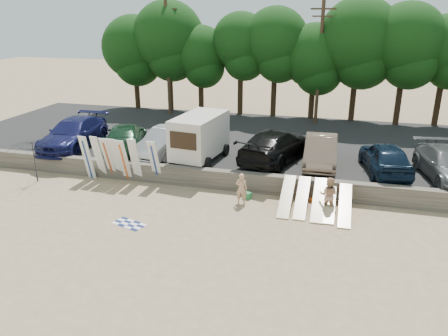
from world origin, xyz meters
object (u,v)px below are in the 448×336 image
(car_6, at_px, (448,165))
(beachgoer_a, at_px, (241,189))
(cooler, at_px, (247,195))
(beach_umbrella, at_px, (35,161))
(car_1, at_px, (125,137))
(car_2, at_px, (165,141))
(car_0, at_px, (74,134))
(box_trailer, at_px, (200,135))
(car_5, at_px, (385,158))
(beachgoer_b, at_px, (328,195))
(car_4, at_px, (321,151))
(car_3, at_px, (276,145))

(car_6, xyz_separation_m, beachgoer_a, (-9.83, -4.12, -0.70))
(cooler, xyz_separation_m, beach_umbrella, (-11.63, -0.74, 1.03))
(beach_umbrella, bearing_deg, beachgoer_a, 0.37)
(car_1, bearing_deg, car_2, 155.10)
(cooler, bearing_deg, car_0, -178.41)
(beachgoer_a, bearing_deg, car_6, -161.51)
(box_trailer, distance_m, car_5, 10.20)
(beachgoer_b, relative_size, cooler, 4.55)
(car_6, bearing_deg, beach_umbrella, -179.43)
(box_trailer, relative_size, car_2, 0.90)
(box_trailer, xyz_separation_m, car_4, (6.78, 0.90, -0.66))
(car_5, height_order, car_6, car_5)
(car_4, bearing_deg, beachgoer_b, -83.83)
(car_2, relative_size, car_5, 0.99)
(box_trailer, bearing_deg, beachgoer_b, -19.87)
(car_1, xyz_separation_m, car_4, (11.84, 0.20, 0.00))
(car_4, distance_m, cooler, 5.43)
(car_4, height_order, beach_umbrella, beach_umbrella)
(cooler, bearing_deg, car_6, 37.75)
(car_4, xyz_separation_m, car_5, (3.39, -0.39, 0.02))
(box_trailer, distance_m, car_1, 5.15)
(car_2, distance_m, car_6, 15.53)
(beach_umbrella, bearing_deg, cooler, 3.63)
(box_trailer, bearing_deg, beachgoer_a, -42.11)
(car_0, bearing_deg, box_trailer, -6.44)
(car_0, bearing_deg, beachgoer_b, -18.79)
(car_2, xyz_separation_m, car_6, (15.53, -0.22, -0.01))
(beachgoer_a, relative_size, beach_umbrella, 0.59)
(car_1, xyz_separation_m, car_5, (15.23, -0.19, 0.02))
(car_6, bearing_deg, cooler, -170.90)
(box_trailer, distance_m, car_0, 8.48)
(car_0, relative_size, car_5, 1.25)
(car_6, height_order, beachgoer_b, car_6)
(box_trailer, xyz_separation_m, beachgoer_a, (3.33, -3.87, -1.39))
(beachgoer_a, distance_m, beachgoer_b, 4.10)
(box_trailer, height_order, car_2, box_trailer)
(car_1, distance_m, beachgoer_b, 13.30)
(car_0, distance_m, beachgoer_b, 16.43)
(cooler, bearing_deg, beachgoer_a, -84.82)
(car_3, bearing_deg, car_0, 19.99)
(car_3, relative_size, car_4, 1.25)
(car_3, distance_m, beachgoer_a, 5.06)
(car_1, distance_m, beach_umbrella, 5.58)
(cooler, bearing_deg, car_2, 165.94)
(box_trailer, xyz_separation_m, car_1, (-5.06, 0.69, -0.66))
(box_trailer, relative_size, car_4, 0.88)
(car_0, xyz_separation_m, car_6, (21.61, -0.07, -0.11))
(car_1, relative_size, car_5, 1.14)
(car_0, height_order, car_4, car_0)
(car_4, xyz_separation_m, car_6, (6.38, -0.65, -0.03))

